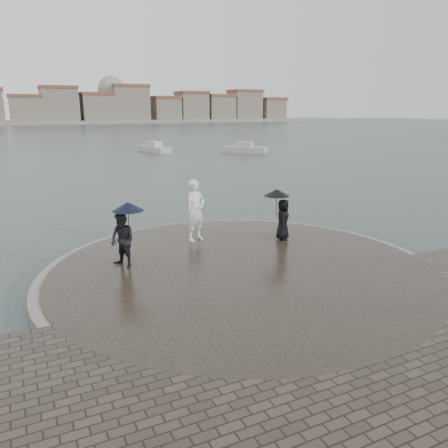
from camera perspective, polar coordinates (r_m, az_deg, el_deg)
ground at (r=11.33m, az=10.94°, el=-12.78°), size 400.00×400.00×0.00m
kerb_ring at (r=13.95m, az=2.35°, el=-6.36°), size 12.50×12.50×0.32m
quay_tip at (r=13.94m, az=2.35°, el=-6.28°), size 11.90×11.90×0.36m
statue at (r=16.36m, az=-3.73°, el=1.79°), size 0.98×0.81×2.31m
visitor_left at (r=13.95m, az=-12.97°, el=-1.09°), size 1.25×1.13×2.04m
visitor_right at (r=16.57m, az=7.46°, el=1.64°), size 1.16×1.05×1.95m
far_skyline at (r=168.65m, az=-26.70°, el=13.42°), size 260.00×20.00×37.00m
boats at (r=47.66m, az=-13.14°, el=8.62°), size 40.29×21.12×1.50m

